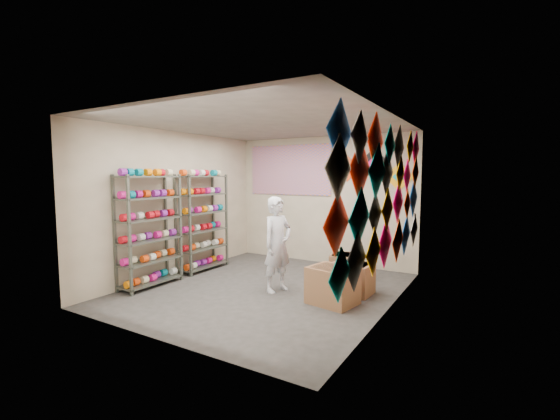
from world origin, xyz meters
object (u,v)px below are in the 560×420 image
Objects in this scene: shelf_rack_front at (149,231)px; shelf_rack_back at (202,222)px; shopkeeper at (278,244)px; carton_b at (352,278)px; carton_c at (344,267)px; carton_a at (333,285)px.

shelf_rack_front is 1.00× the size of shelf_rack_back.
shelf_rack_front is 1.23× the size of shopkeeper.
shelf_rack_front is 3.46m from carton_b.
shelf_rack_front is 1.30m from shelf_rack_back.
shelf_rack_front reaches higher than carton_b.
shopkeeper is at bearing 23.46° from shelf_rack_front.
shelf_rack_front reaches higher than carton_c.
carton_b is (3.10, 0.07, -0.70)m from shelf_rack_back.
carton_a reaches higher than carton_b.
shelf_rack_back is at bearing 93.74° from shopkeeper.
shopkeeper reaches higher than carton_c.
shelf_rack_back reaches higher than carton_b.
shelf_rack_front is 2.19m from shopkeeper.
carton_c is at bearing 122.82° from carton_b.
carton_a is (3.01, 0.76, -0.68)m from shelf_rack_front.
shelf_rack_front is at bearing 129.37° from shopkeeper.
carton_c is at bearing 114.97° from carton_a.
carton_a is at bearing -10.11° from shelf_rack_back.
carton_a is at bearing 14.23° from shelf_rack_front.
shelf_rack_front reaches higher than shopkeeper.
shelf_rack_back is at bearing -179.44° from carton_a.
shopkeeper is (2.00, 0.87, -0.18)m from shelf_rack_front.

